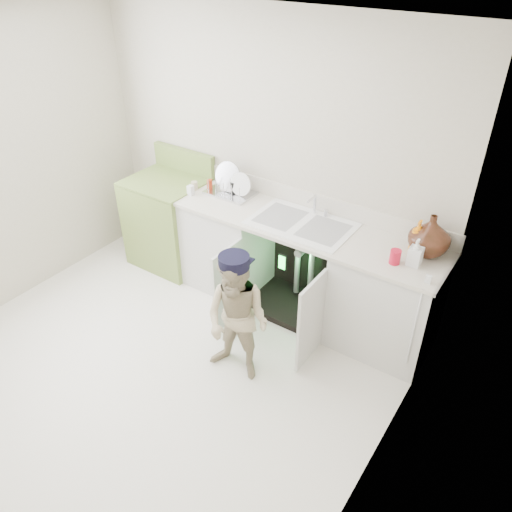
{
  "coord_description": "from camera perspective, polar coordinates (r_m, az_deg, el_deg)",
  "views": [
    {
      "loc": [
        2.26,
        -1.98,
        2.95
      ],
      "look_at": [
        0.43,
        0.7,
        0.81
      ],
      "focal_mm": 35.0,
      "sensor_mm": 36.0,
      "label": 1
    }
  ],
  "objects": [
    {
      "name": "ground",
      "position": [
        4.21,
        -10.53,
        -11.8
      ],
      "size": [
        3.5,
        3.5,
        0.0
      ],
      "primitive_type": "plane",
      "color": "silver",
      "rests_on": "ground"
    },
    {
      "name": "room_shell",
      "position": [
        3.45,
        -12.62,
        3.02
      ],
      "size": [
        6.0,
        5.5,
        1.26
      ],
      "color": "beige",
      "rests_on": "ground"
    },
    {
      "name": "counter_run",
      "position": [
        4.37,
        5.35,
        -1.23
      ],
      "size": [
        2.44,
        1.02,
        1.22
      ],
      "color": "silver",
      "rests_on": "ground"
    },
    {
      "name": "avocado_stove",
      "position": [
        5.14,
        -9.78,
        4.05
      ],
      "size": [
        0.73,
        0.65,
        1.14
      ],
      "color": "olive",
      "rests_on": "ground"
    },
    {
      "name": "repair_worker",
      "position": [
        3.71,
        -2.14,
        -7.2
      ],
      "size": [
        0.54,
        0.82,
        1.08
      ],
      "rotation": [
        0.0,
        0.0,
        0.07
      ],
      "color": "beige",
      "rests_on": "ground"
    }
  ]
}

